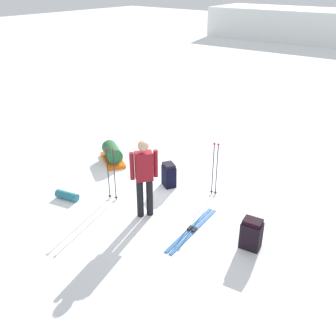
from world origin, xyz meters
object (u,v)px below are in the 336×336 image
object	(u,v)px
skier_standing	(144,175)
ski_poles_planted_near	(111,171)
sleeping_mat_rolled	(67,195)
ski_poles_planted_far	(215,167)
gear_sled	(112,154)
backpack_large_dark	(169,175)
backpack_bright	(251,234)
ski_pair_near	(192,230)

from	to	relation	value
skier_standing	ski_poles_planted_near	distance (m)	1.02
skier_standing	sleeping_mat_rolled	bearing A→B (deg)	-160.19
skier_standing	ski_poles_planted_near	size ratio (longest dim) A/B	1.35
ski_poles_planted_near	ski_poles_planted_far	distance (m)	2.29
sleeping_mat_rolled	gear_sled	bearing A→B (deg)	107.15
ski_poles_planted_far	backpack_large_dark	bearing A→B (deg)	-162.40
backpack_large_dark	backpack_bright	world-z (taller)	backpack_bright
skier_standing	ski_poles_planted_near	world-z (taller)	skier_standing
backpack_large_dark	skier_standing	bearing A→B (deg)	-72.36
skier_standing	backpack_bright	xyz separation A→B (m)	(2.22, 0.45, -0.66)
skier_standing	sleeping_mat_rolled	distance (m)	2.09
ski_pair_near	backpack_bright	size ratio (longest dim) A/B	2.87
skier_standing	ski_pair_near	world-z (taller)	skier_standing
ski_poles_planted_far	sleeping_mat_rolled	xyz separation A→B (m)	(-2.44, -2.26, -0.62)
ski_pair_near	skier_standing	bearing A→B (deg)	-170.32
backpack_large_dark	sleeping_mat_rolled	world-z (taller)	backpack_large_dark
skier_standing	backpack_large_dark	bearing A→B (deg)	107.64
ski_poles_planted_near	sleeping_mat_rolled	xyz separation A→B (m)	(-0.80, -0.65, -0.61)
ski_pair_near	ski_poles_planted_far	world-z (taller)	ski_poles_planted_far
backpack_bright	backpack_large_dark	bearing A→B (deg)	162.36
backpack_large_dark	sleeping_mat_rolled	xyz separation A→B (m)	(-1.38, -1.93, -0.19)
ski_pair_near	ski_poles_planted_far	distance (m)	1.65
ski_poles_planted_far	gear_sled	distance (m)	3.10
ski_pair_near	backpack_large_dark	size ratio (longest dim) A/B	2.98
ski_pair_near	gear_sled	distance (m)	3.67
ski_pair_near	ski_poles_planted_near	xyz separation A→B (m)	(-2.07, -0.18, 0.69)
skier_standing	ski_pair_near	distance (m)	1.45
backpack_large_dark	ski_poles_planted_far	bearing A→B (deg)	17.60
skier_standing	sleeping_mat_rolled	world-z (taller)	skier_standing
skier_standing	ski_poles_planted_far	distance (m)	1.75
ski_poles_planted_near	skier_standing	bearing A→B (deg)	-0.39
sleeping_mat_rolled	backpack_large_dark	bearing A→B (deg)	54.29
skier_standing	backpack_large_dark	world-z (taller)	skier_standing
ski_poles_planted_far	gear_sled	bearing A→B (deg)	-174.64
backpack_large_dark	backpack_bright	bearing A→B (deg)	-17.64
gear_sled	sleeping_mat_rolled	world-z (taller)	gear_sled
ski_poles_planted_near	ski_poles_planted_far	xyz separation A→B (m)	(1.64, 1.61, 0.01)
skier_standing	ski_poles_planted_far	size ratio (longest dim) A/B	1.33
sleeping_mat_rolled	backpack_bright	bearing A→B (deg)	15.20
skier_standing	gear_sled	world-z (taller)	skier_standing
backpack_bright	gear_sled	bearing A→B (deg)	169.18
backpack_bright	gear_sled	world-z (taller)	backpack_bright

